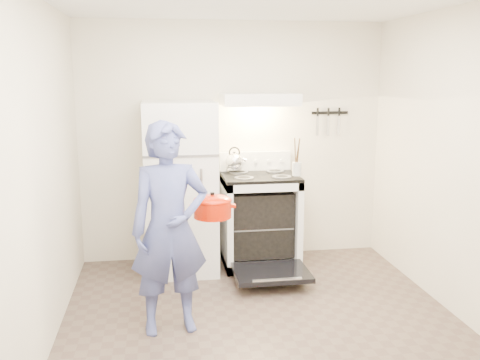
# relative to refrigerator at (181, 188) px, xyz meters

# --- Properties ---
(floor) EXTENTS (3.60, 3.60, 0.00)m
(floor) POSITION_rel_refrigerator_xyz_m (0.58, -1.45, -0.85)
(floor) COLOR brown
(floor) RESTS_ON ground
(back_wall) EXTENTS (3.20, 0.02, 2.50)m
(back_wall) POSITION_rel_refrigerator_xyz_m (0.58, 0.35, 0.40)
(back_wall) COLOR beige
(back_wall) RESTS_ON ground
(refrigerator) EXTENTS (0.70, 0.70, 1.70)m
(refrigerator) POSITION_rel_refrigerator_xyz_m (0.00, 0.00, 0.00)
(refrigerator) COLOR white
(refrigerator) RESTS_ON floor
(stove_body) EXTENTS (0.76, 0.65, 0.92)m
(stove_body) POSITION_rel_refrigerator_xyz_m (0.81, 0.02, -0.39)
(stove_body) COLOR white
(stove_body) RESTS_ON floor
(cooktop) EXTENTS (0.76, 0.65, 0.03)m
(cooktop) POSITION_rel_refrigerator_xyz_m (0.81, 0.02, 0.09)
(cooktop) COLOR black
(cooktop) RESTS_ON stove_body
(backsplash) EXTENTS (0.76, 0.07, 0.20)m
(backsplash) POSITION_rel_refrigerator_xyz_m (0.81, 0.31, 0.20)
(backsplash) COLOR white
(backsplash) RESTS_ON cooktop
(oven_door) EXTENTS (0.70, 0.54, 0.04)m
(oven_door) POSITION_rel_refrigerator_xyz_m (0.81, -0.57, -0.72)
(oven_door) COLOR black
(oven_door) RESTS_ON floor
(oven_rack) EXTENTS (0.60, 0.52, 0.01)m
(oven_rack) POSITION_rel_refrigerator_xyz_m (0.81, 0.02, -0.41)
(oven_rack) COLOR gray
(oven_rack) RESTS_ON stove_body
(range_hood) EXTENTS (0.76, 0.50, 0.12)m
(range_hood) POSITION_rel_refrigerator_xyz_m (0.81, 0.10, 0.86)
(range_hood) COLOR white
(range_hood) RESTS_ON back_wall
(knife_strip) EXTENTS (0.40, 0.02, 0.03)m
(knife_strip) POSITION_rel_refrigerator_xyz_m (1.63, 0.33, 0.70)
(knife_strip) COLOR black
(knife_strip) RESTS_ON back_wall
(pizza_stone) EXTENTS (0.30, 0.30, 0.02)m
(pizza_stone) POSITION_rel_refrigerator_xyz_m (0.85, 0.05, -0.40)
(pizza_stone) COLOR #896446
(pizza_stone) RESTS_ON oven_rack
(tea_kettle) EXTENTS (0.22, 0.18, 0.27)m
(tea_kettle) POSITION_rel_refrigerator_xyz_m (0.57, 0.21, 0.23)
(tea_kettle) COLOR silver
(tea_kettle) RESTS_ON cooktop
(utensil_jar) EXTENTS (0.11, 0.11, 0.13)m
(utensil_jar) POSITION_rel_refrigerator_xyz_m (1.13, -0.21, 0.20)
(utensil_jar) COLOR silver
(utensil_jar) RESTS_ON cooktop
(person) EXTENTS (0.65, 0.47, 1.63)m
(person) POSITION_rel_refrigerator_xyz_m (-0.14, -1.31, -0.04)
(person) COLOR navy
(person) RESTS_ON floor
(dutch_oven) EXTENTS (0.38, 0.31, 0.24)m
(dutch_oven) POSITION_rel_refrigerator_xyz_m (0.22, -0.97, 0.02)
(dutch_oven) COLOR #B81600
(dutch_oven) RESTS_ON person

